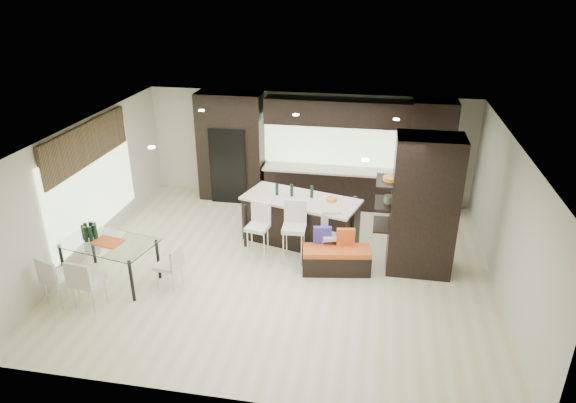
% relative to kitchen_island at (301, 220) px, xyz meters
% --- Properties ---
extents(ground, '(8.00, 8.00, 0.00)m').
position_rel_kitchen_island_xyz_m(ground, '(-0.18, -1.11, -0.50)').
color(ground, beige).
rests_on(ground, ground).
extents(back_wall, '(8.00, 0.02, 2.70)m').
position_rel_kitchen_island_xyz_m(back_wall, '(-0.18, 2.39, 0.85)').
color(back_wall, beige).
rests_on(back_wall, ground).
extents(left_wall, '(0.02, 7.00, 2.70)m').
position_rel_kitchen_island_xyz_m(left_wall, '(-4.18, -1.11, 0.85)').
color(left_wall, beige).
rests_on(left_wall, ground).
extents(right_wall, '(0.02, 7.00, 2.70)m').
position_rel_kitchen_island_xyz_m(right_wall, '(3.82, -1.11, 0.85)').
color(right_wall, beige).
rests_on(right_wall, ground).
extents(ceiling, '(8.00, 7.00, 0.02)m').
position_rel_kitchen_island_xyz_m(ceiling, '(-0.18, -1.11, 2.20)').
color(ceiling, white).
rests_on(ceiling, ground).
extents(window_left, '(0.04, 3.20, 1.90)m').
position_rel_kitchen_island_xyz_m(window_left, '(-4.14, -0.91, 0.85)').
color(window_left, '#B2D199').
rests_on(window_left, left_wall).
extents(window_back, '(3.40, 0.04, 1.20)m').
position_rel_kitchen_island_xyz_m(window_back, '(0.42, 2.35, 1.05)').
color(window_back, '#B2D199').
rests_on(window_back, back_wall).
extents(stone_accent, '(0.08, 3.00, 0.80)m').
position_rel_kitchen_island_xyz_m(stone_accent, '(-4.11, -0.91, 1.75)').
color(stone_accent, brown).
rests_on(stone_accent, left_wall).
extents(ceiling_spots, '(4.00, 3.00, 0.02)m').
position_rel_kitchen_island_xyz_m(ceiling_spots, '(-0.18, -0.86, 2.18)').
color(ceiling_spots, white).
rests_on(ceiling_spots, ceiling).
extents(back_cabinetry, '(6.80, 0.68, 2.70)m').
position_rel_kitchen_island_xyz_m(back_cabinetry, '(0.32, 2.06, 0.85)').
color(back_cabinetry, black).
rests_on(back_cabinetry, ground).
extents(refrigerator, '(0.90, 0.68, 1.90)m').
position_rel_kitchen_island_xyz_m(refrigerator, '(-2.08, 2.01, 0.45)').
color(refrigerator, black).
rests_on(refrigerator, ground).
extents(partition_column, '(1.20, 0.80, 2.70)m').
position_rel_kitchen_island_xyz_m(partition_column, '(2.42, -0.71, 0.85)').
color(partition_column, black).
rests_on(partition_column, ground).
extents(kitchen_island, '(2.61, 1.66, 1.01)m').
position_rel_kitchen_island_xyz_m(kitchen_island, '(0.00, 0.00, 0.00)').
color(kitchen_island, black).
rests_on(kitchen_island, ground).
extents(stool_left, '(0.48, 0.48, 0.94)m').
position_rel_kitchen_island_xyz_m(stool_left, '(-0.74, -0.83, -0.04)').
color(stool_left, silver).
rests_on(stool_left, ground).
extents(stool_mid, '(0.46, 0.46, 1.01)m').
position_rel_kitchen_island_xyz_m(stool_mid, '(0.00, -0.84, 0.00)').
color(stool_mid, silver).
rests_on(stool_mid, ground).
extents(stool_right, '(0.47, 0.47, 0.86)m').
position_rel_kitchen_island_xyz_m(stool_right, '(0.74, -0.81, -0.07)').
color(stool_right, silver).
rests_on(stool_right, ground).
extents(bench, '(1.36, 0.70, 0.50)m').
position_rel_kitchen_island_xyz_m(bench, '(0.87, -1.09, -0.25)').
color(bench, black).
rests_on(bench, ground).
extents(floor_vase, '(0.43, 0.43, 1.10)m').
position_rel_kitchen_island_xyz_m(floor_vase, '(2.12, -0.07, 0.05)').
color(floor_vase, '#45543B').
rests_on(floor_vase, ground).
extents(dining_table, '(1.85, 1.27, 0.82)m').
position_rel_kitchen_island_xyz_m(dining_table, '(-3.23, -2.15, -0.10)').
color(dining_table, white).
rests_on(dining_table, ground).
extents(chair_near, '(0.51, 0.51, 0.87)m').
position_rel_kitchen_island_xyz_m(chair_near, '(-3.23, -2.94, -0.07)').
color(chair_near, silver).
rests_on(chair_near, ground).
extents(chair_far, '(0.59, 0.59, 0.86)m').
position_rel_kitchen_island_xyz_m(chair_far, '(-3.76, -2.94, -0.07)').
color(chair_far, silver).
rests_on(chair_far, ground).
extents(chair_end, '(0.48, 0.48, 0.77)m').
position_rel_kitchen_island_xyz_m(chair_end, '(-2.10, -2.15, -0.12)').
color(chair_end, silver).
rests_on(chair_end, ground).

